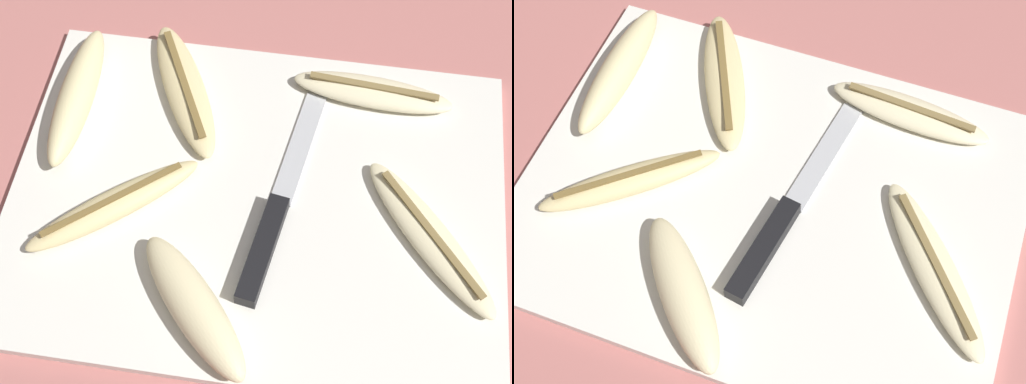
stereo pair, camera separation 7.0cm
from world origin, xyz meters
TOP-DOWN VIEW (x-y plane):
  - ground_plane at (0.00, 0.00)m, footprint 4.00×4.00m
  - cutting_board at (0.00, 0.00)m, footprint 0.49×0.38m
  - knife at (0.02, -0.04)m, footprint 0.06×0.25m
  - banana_bright_far at (0.11, 0.14)m, footprint 0.18×0.06m
  - banana_ripe_center at (-0.09, 0.12)m, footprint 0.12×0.19m
  - banana_mellow_near at (-0.13, -0.04)m, footprint 0.16×0.15m
  - banana_pale_long at (0.17, -0.02)m, footprint 0.15×0.17m
  - banana_soft_right at (-0.20, 0.08)m, footprint 0.04×0.18m
  - banana_cream_curved at (-0.04, -0.13)m, footprint 0.14×0.15m

SIDE VIEW (x-z plane):
  - ground_plane at x=0.00m, z-range 0.00..0.00m
  - cutting_board at x=0.00m, z-range 0.00..0.01m
  - knife at x=0.02m, z-range 0.01..0.03m
  - banana_pale_long at x=0.17m, z-range 0.01..0.03m
  - banana_bright_far at x=0.11m, z-range 0.01..0.03m
  - banana_ripe_center at x=-0.09m, z-range 0.01..0.03m
  - banana_mellow_near at x=-0.13m, z-range 0.01..0.03m
  - banana_cream_curved at x=-0.04m, z-range 0.01..0.04m
  - banana_soft_right at x=-0.20m, z-range 0.01..0.05m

